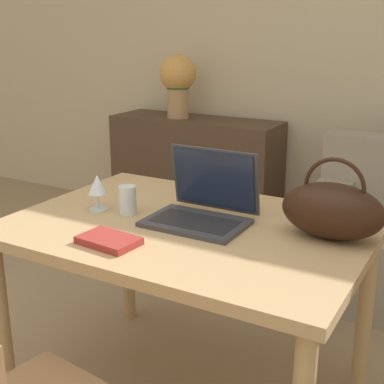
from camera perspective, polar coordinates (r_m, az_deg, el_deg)
The scene contains 9 objects.
wall_back at distance 3.65m, azimuth 14.74°, elevation 15.69°, with size 10.00×0.06×2.70m.
dining_table at distance 1.95m, azimuth -0.38°, elevation -5.75°, with size 1.26×0.90×0.74m.
sideboard at distance 3.87m, azimuth 0.36°, elevation 2.02°, with size 1.22×0.40×0.80m.
laptop at distance 1.94m, azimuth 1.34°, elevation -1.06°, with size 0.35×0.29×0.25m.
drinking_glass at distance 2.01m, azimuth -6.89°, elevation -0.86°, with size 0.07×0.07×0.11m.
wine_glass at distance 2.06m, azimuth -10.06°, elevation 0.61°, with size 0.07×0.07×0.14m.
handbag at distance 1.82m, azimuth 14.76°, elevation -1.86°, with size 0.34×0.19×0.28m.
flower_vase at distance 3.79m, azimuth -1.53°, elevation 11.84°, with size 0.25×0.25×0.44m.
book at distance 1.76m, azimuth -8.87°, elevation -5.14°, with size 0.20×0.14×0.02m.
Camera 1 is at (0.97, -0.83, 1.41)m, focal length 50.00 mm.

